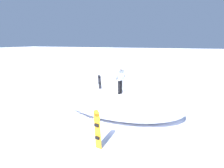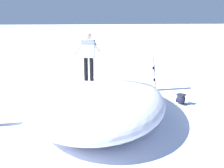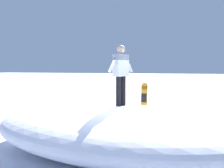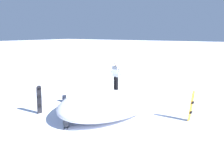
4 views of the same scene
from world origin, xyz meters
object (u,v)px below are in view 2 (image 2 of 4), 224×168
object	(u,v)px
snowboard_secondary_upright	(154,72)
backpack_near	(181,99)
snowboarder_standing	(88,53)
backpack_far	(102,86)

from	to	relation	value
snowboard_secondary_upright	backpack_near	world-z (taller)	snowboard_secondary_upright
snowboarder_standing	snowboard_secondary_upright	bearing A→B (deg)	131.84
snowboard_secondary_upright	backpack_near	size ratio (longest dim) A/B	3.15
backpack_near	backpack_far	bearing A→B (deg)	-133.32
snowboarder_standing	backpack_far	size ratio (longest dim) A/B	2.50
snowboard_secondary_upright	backpack_far	distance (m)	2.58
backpack_near	backpack_far	size ratio (longest dim) A/B	0.82
snowboard_secondary_upright	backpack_far	bearing A→B (deg)	-99.10
snowboard_secondary_upright	backpack_far	world-z (taller)	snowboard_secondary_upright
snowboarder_standing	backpack_near	world-z (taller)	snowboarder_standing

